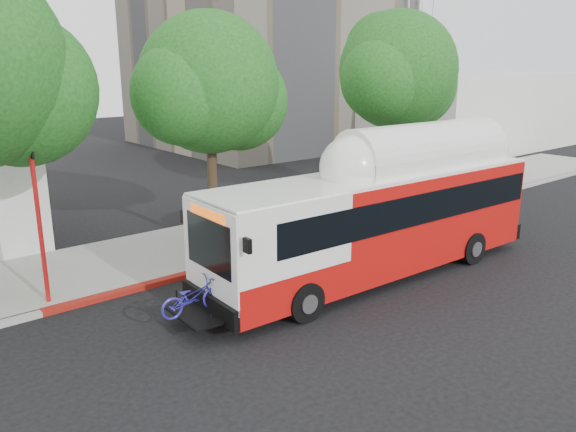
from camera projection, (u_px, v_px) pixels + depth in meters
name	position (u px, v px, depth m)	size (l,w,h in m)	color
ground	(344.00, 287.00, 17.62)	(120.00, 120.00, 0.00)	black
sidewalk	(229.00, 237.00, 22.45)	(60.00, 5.00, 0.15)	gray
curb_strip	(269.00, 253.00, 20.51)	(60.00, 0.30, 0.15)	gray
red_curb_segment	(197.00, 272.00, 18.67)	(10.00, 0.32, 0.16)	maroon
street_tree_mid	(218.00, 89.00, 20.22)	(5.75, 5.00, 8.62)	#2D2116
street_tree_right	(403.00, 75.00, 26.11)	(6.21, 5.40, 9.18)	#2D2116
horizon_block	(464.00, 110.00, 47.11)	(20.00, 12.00, 6.00)	silver
transit_bus	(380.00, 221.00, 18.18)	(13.40, 3.18, 3.94)	#B50F0C
signal_pole	(40.00, 228.00, 15.65)	(0.13, 0.43, 4.59)	red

